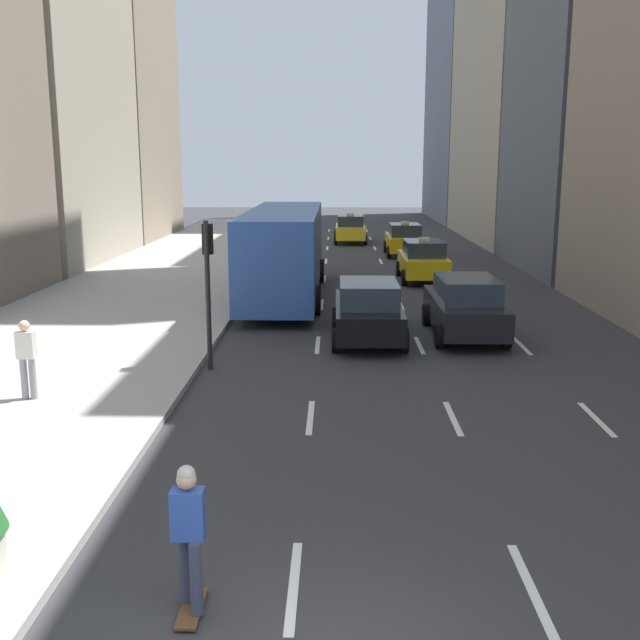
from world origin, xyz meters
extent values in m
cube|color=#9E9E99|center=(-7.00, 27.00, 0.07)|extent=(8.00, 66.00, 0.15)
cube|color=white|center=(-0.20, 2.00, 0.01)|extent=(0.12, 2.00, 0.01)
cube|color=white|center=(-0.20, 8.00, 0.01)|extent=(0.12, 2.00, 0.01)
cube|color=white|center=(-0.20, 14.00, 0.01)|extent=(0.12, 2.00, 0.01)
cube|color=white|center=(-0.20, 20.00, 0.01)|extent=(0.12, 2.00, 0.01)
cube|color=white|center=(-0.20, 26.00, 0.01)|extent=(0.12, 2.00, 0.01)
cube|color=white|center=(-0.20, 32.00, 0.01)|extent=(0.12, 2.00, 0.01)
cube|color=white|center=(-0.20, 38.00, 0.01)|extent=(0.12, 2.00, 0.01)
cube|color=white|center=(-0.20, 44.00, 0.01)|extent=(0.12, 2.00, 0.01)
cube|color=white|center=(-0.20, 50.00, 0.01)|extent=(0.12, 2.00, 0.01)
cube|color=white|center=(2.60, 2.00, 0.01)|extent=(0.12, 2.00, 0.01)
cube|color=white|center=(2.60, 8.00, 0.01)|extent=(0.12, 2.00, 0.01)
cube|color=white|center=(2.60, 14.00, 0.01)|extent=(0.12, 2.00, 0.01)
cube|color=white|center=(2.60, 20.00, 0.01)|extent=(0.12, 2.00, 0.01)
cube|color=white|center=(2.60, 26.00, 0.01)|extent=(0.12, 2.00, 0.01)
cube|color=white|center=(2.60, 32.00, 0.01)|extent=(0.12, 2.00, 0.01)
cube|color=white|center=(2.60, 38.00, 0.01)|extent=(0.12, 2.00, 0.01)
cube|color=white|center=(2.60, 44.00, 0.01)|extent=(0.12, 2.00, 0.01)
cube|color=white|center=(2.60, 50.00, 0.01)|extent=(0.12, 2.00, 0.01)
cube|color=white|center=(5.40, 8.00, 0.01)|extent=(0.12, 2.00, 0.01)
cube|color=white|center=(5.40, 14.00, 0.01)|extent=(0.12, 2.00, 0.01)
cube|color=white|center=(5.40, 20.00, 0.01)|extent=(0.12, 2.00, 0.01)
cube|color=white|center=(5.40, 26.00, 0.01)|extent=(0.12, 2.00, 0.01)
cube|color=white|center=(5.40, 32.00, 0.01)|extent=(0.12, 2.00, 0.01)
cube|color=white|center=(5.40, 38.00, 0.01)|extent=(0.12, 2.00, 0.01)
cube|color=white|center=(5.40, 44.00, 0.01)|extent=(0.12, 2.00, 0.01)
cube|color=white|center=(5.40, 50.00, 0.01)|extent=(0.12, 2.00, 0.01)
cube|color=#A89E89|center=(-14.00, 31.34, 12.04)|extent=(6.00, 12.53, 24.08)
cube|color=gray|center=(-14.00, 43.70, 12.89)|extent=(6.00, 11.61, 25.78)
cube|color=gray|center=(12.00, 44.06, 14.65)|extent=(6.00, 17.65, 29.31)
cube|color=slate|center=(12.00, 61.84, 18.03)|extent=(6.00, 17.14, 36.07)
cube|color=yellow|center=(4.00, 25.68, 0.71)|extent=(1.80, 4.40, 0.76)
cube|color=#28333D|center=(4.00, 25.42, 1.41)|extent=(1.58, 2.29, 0.64)
cube|color=#F2E599|center=(4.00, 25.42, 1.80)|extent=(0.44, 0.20, 0.14)
cylinder|color=black|center=(3.10, 27.04, 0.33)|extent=(0.22, 0.66, 0.66)
cylinder|color=black|center=(4.90, 27.04, 0.33)|extent=(0.22, 0.66, 0.66)
cylinder|color=black|center=(3.10, 24.32, 0.33)|extent=(0.22, 0.66, 0.66)
cylinder|color=black|center=(4.90, 24.32, 0.33)|extent=(0.22, 0.66, 0.66)
cube|color=yellow|center=(4.00, 34.60, 0.71)|extent=(1.80, 4.40, 0.76)
cube|color=#28333D|center=(4.00, 34.34, 1.41)|extent=(1.58, 2.29, 0.64)
cube|color=#F2E599|center=(4.00, 34.34, 1.80)|extent=(0.44, 0.20, 0.14)
cylinder|color=black|center=(3.10, 35.97, 0.33)|extent=(0.22, 0.66, 0.66)
cylinder|color=black|center=(4.90, 35.97, 0.33)|extent=(0.22, 0.66, 0.66)
cylinder|color=black|center=(3.10, 33.24, 0.33)|extent=(0.22, 0.66, 0.66)
cylinder|color=black|center=(4.90, 33.24, 0.33)|extent=(0.22, 0.66, 0.66)
cube|color=yellow|center=(1.20, 41.20, 0.71)|extent=(1.80, 4.40, 0.76)
cube|color=#28333D|center=(1.20, 40.93, 1.41)|extent=(1.58, 2.29, 0.64)
cube|color=#F2E599|center=(1.20, 40.93, 1.80)|extent=(0.44, 0.20, 0.14)
cylinder|color=black|center=(0.30, 42.56, 0.33)|extent=(0.22, 0.66, 0.66)
cylinder|color=black|center=(2.10, 42.56, 0.33)|extent=(0.22, 0.66, 0.66)
cylinder|color=black|center=(0.30, 39.83, 0.33)|extent=(0.22, 0.66, 0.66)
cylinder|color=black|center=(2.10, 39.83, 0.33)|extent=(0.22, 0.66, 0.66)
cube|color=black|center=(1.20, 14.60, 0.70)|extent=(1.80, 4.52, 0.75)
cube|color=#28333D|center=(1.20, 14.32, 1.40)|extent=(1.58, 2.35, 0.64)
cylinder|color=black|center=(0.30, 16.00, 0.33)|extent=(0.22, 0.66, 0.66)
cylinder|color=black|center=(2.10, 16.00, 0.33)|extent=(0.22, 0.66, 0.66)
cylinder|color=black|center=(0.30, 13.20, 0.33)|extent=(0.22, 0.66, 0.66)
cylinder|color=black|center=(2.10, 13.20, 0.33)|extent=(0.22, 0.66, 0.66)
cube|color=black|center=(4.00, 15.20, 0.72)|extent=(1.80, 4.76, 0.78)
cube|color=#28333D|center=(4.00, 14.92, 1.43)|extent=(1.58, 2.48, 0.64)
cylinder|color=black|center=(3.10, 16.68, 0.33)|extent=(0.22, 0.66, 0.66)
cylinder|color=black|center=(4.90, 16.68, 0.33)|extent=(0.22, 0.66, 0.66)
cylinder|color=black|center=(3.10, 13.72, 0.33)|extent=(0.22, 0.66, 0.66)
cylinder|color=black|center=(4.90, 13.72, 0.33)|extent=(0.22, 0.66, 0.66)
cube|color=#2D519E|center=(-1.60, 21.42, 1.80)|extent=(2.50, 11.60, 2.90)
cube|color=#28333D|center=(-1.60, 27.17, 2.15)|extent=(2.30, 0.12, 1.40)
cube|color=#28333D|center=(-2.81, 21.42, 2.15)|extent=(0.08, 9.86, 1.10)
cube|color=yellow|center=(-1.60, 27.17, 3.05)|extent=(1.50, 0.10, 0.36)
cylinder|color=black|center=(-2.85, 25.02, 0.50)|extent=(0.30, 1.00, 1.00)
cylinder|color=black|center=(-0.35, 25.02, 0.50)|extent=(0.30, 1.00, 1.00)
cylinder|color=black|center=(-2.85, 18.23, 0.50)|extent=(0.30, 1.00, 1.00)
cylinder|color=black|center=(-0.35, 18.23, 0.50)|extent=(0.30, 1.00, 1.00)
cube|color=brown|center=(-1.31, 1.44, 0.05)|extent=(0.24, 0.80, 0.03)
cylinder|color=black|center=(-1.31, 1.72, 0.03)|extent=(0.18, 0.05, 0.05)
cylinder|color=black|center=(-1.31, 1.16, 0.03)|extent=(0.18, 0.05, 0.05)
cylinder|color=#383D51|center=(-1.40, 1.56, 0.48)|extent=(0.14, 0.14, 0.84)
cylinder|color=#383D51|center=(-1.22, 1.32, 0.48)|extent=(0.14, 0.14, 0.84)
cube|color=#2D4CA5|center=(-1.31, 1.44, 1.19)|extent=(0.36, 0.22, 0.56)
sphere|color=tan|center=(-1.31, 1.44, 1.58)|extent=(0.22, 0.22, 0.22)
sphere|color=#B2AD9E|center=(-1.31, 1.44, 1.65)|extent=(0.20, 0.20, 0.20)
cylinder|color=gray|center=(-6.10, 8.62, 0.58)|extent=(0.14, 0.14, 0.86)
cylinder|color=gray|center=(-5.92, 8.62, 0.58)|extent=(0.14, 0.14, 0.86)
cube|color=silver|center=(-6.01, 8.62, 1.29)|extent=(0.36, 0.22, 0.56)
sphere|color=beige|center=(-6.01, 8.62, 1.69)|extent=(0.22, 0.22, 0.22)
cylinder|color=black|center=(-2.75, 11.45, 1.80)|extent=(0.12, 0.12, 3.60)
cube|color=black|center=(-2.75, 11.63, 3.15)|extent=(0.24, 0.20, 0.72)
sphere|color=red|center=(-2.75, 11.74, 3.38)|extent=(0.14, 0.14, 0.14)
sphere|color=#4C3F14|center=(-2.75, 11.74, 3.15)|extent=(0.14, 0.14, 0.14)
sphere|color=#198C2D|center=(-2.75, 11.74, 2.92)|extent=(0.14, 0.14, 0.14)
camera|label=1|loc=(0.28, -6.02, 4.90)|focal=42.00mm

